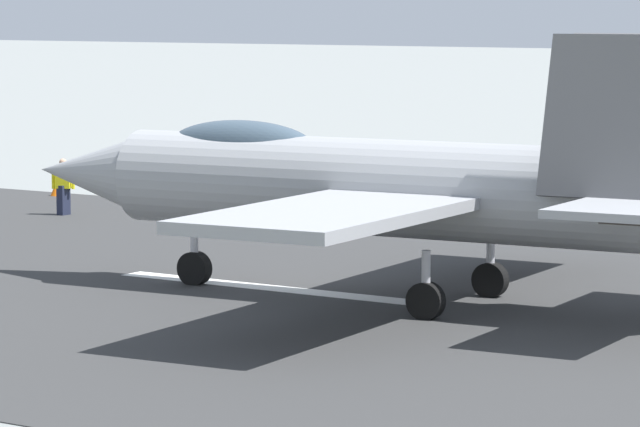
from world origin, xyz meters
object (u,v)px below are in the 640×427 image
at_px(crew_person, 63,187).
at_px(marker_cone_mid, 406,213).
at_px(fighter_jet, 378,184).
at_px(marker_cone_far, 57,188).

distance_m(crew_person, marker_cone_mid, 10.30).
relative_size(crew_person, marker_cone_mid, 3.09).
xyz_separation_m(crew_person, marker_cone_mid, (-9.46, -4.02, -0.58)).
relative_size(fighter_jet, crew_person, 9.83).
height_order(fighter_jet, crew_person, fighter_jet).
xyz_separation_m(fighter_jet, crew_person, (16.19, -8.34, -1.64)).
bearing_deg(fighter_jet, marker_cone_far, -31.67).
xyz_separation_m(marker_cone_mid, marker_cone_far, (13.31, 0.00, 0.00)).
relative_size(fighter_jet, marker_cone_mid, 30.42).
bearing_deg(marker_cone_far, crew_person, 133.73).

